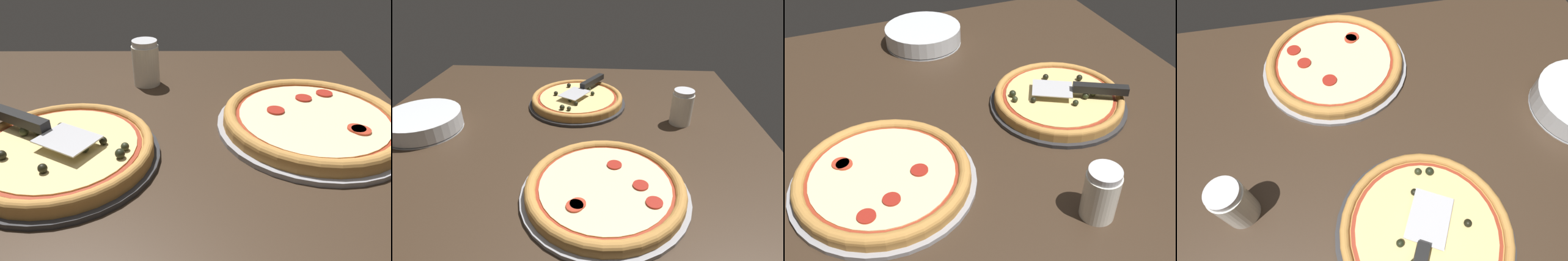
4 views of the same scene
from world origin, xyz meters
TOP-DOWN VIEW (x-y plane):
  - ground_plane at (0.00, 0.00)cm, footprint 125.94×110.63cm
  - pizza_pan_front at (-2.89, -14.48)cm, footprint 34.48×34.48cm
  - pizza_front at (-2.88, -14.47)cm, footprint 32.41×32.41cm
  - pizza_pan_back at (-14.00, 32.71)cm, footprint 38.24×38.24cm
  - pizza_back at (-14.01, 32.72)cm, footprint 35.95×35.95cm
  - serving_spatula at (-6.51, -20.66)cm, footprint 15.52×22.63cm
  - parmesan_shaker at (-37.37, -3.19)cm, footprint 6.72×6.72cm

SIDE VIEW (x-z plane):
  - ground_plane at x=0.00cm, z-range -3.60..0.00cm
  - pizza_pan_front at x=-2.89cm, z-range 0.00..1.00cm
  - pizza_pan_back at x=-14.00cm, z-range 0.00..1.00cm
  - pizza_back at x=-14.01cm, z-range 0.90..3.84cm
  - pizza_front at x=-2.88cm, z-range 0.50..4.49cm
  - parmesan_shaker at x=-37.37cm, z-range -0.10..11.27cm
  - serving_spatula at x=-6.51cm, z-range 4.79..6.79cm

